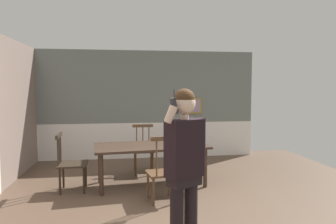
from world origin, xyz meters
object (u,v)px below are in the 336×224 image
(chair_near_window, at_px, (143,149))
(chair_at_table_head, at_px, (162,171))
(dining_table, at_px, (151,149))
(chair_by_doorway, at_px, (71,163))
(person_figure, at_px, (185,161))

(chair_near_window, relative_size, chair_at_table_head, 0.95)
(dining_table, xyz_separation_m, chair_by_doorway, (-1.37, -0.14, -0.17))
(dining_table, distance_m, chair_at_table_head, 0.87)
(chair_at_table_head, distance_m, person_figure, 1.63)
(person_figure, bearing_deg, chair_by_doorway, -83.98)
(chair_near_window, xyz_separation_m, chair_at_table_head, (0.18, -1.70, -0.00))
(chair_by_doorway, distance_m, chair_at_table_head, 1.62)
(dining_table, xyz_separation_m, chair_near_window, (-0.09, 0.85, -0.17))
(dining_table, bearing_deg, chair_near_window, 95.74)
(chair_near_window, distance_m, person_figure, 3.28)
(chair_near_window, xyz_separation_m, person_figure, (0.22, -3.24, 0.52))
(dining_table, bearing_deg, chair_by_doorway, -174.12)
(chair_near_window, relative_size, chair_by_doorway, 1.00)
(chair_by_doorway, relative_size, person_figure, 0.56)
(chair_near_window, bearing_deg, person_figure, 93.41)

